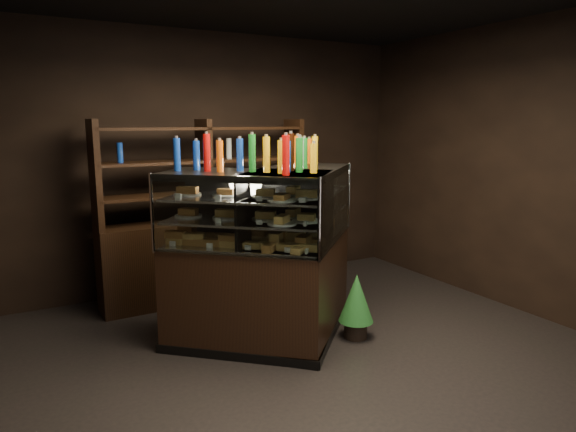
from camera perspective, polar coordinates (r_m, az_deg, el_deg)
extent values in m
plane|color=black|center=(4.43, 3.98, -16.05)|extent=(5.00, 5.00, 0.00)
cube|color=black|center=(6.23, -8.47, 5.98)|extent=(5.00, 0.02, 3.00)
cube|color=black|center=(5.74, 25.72, 4.69)|extent=(0.02, 5.00, 3.00)
cube|color=black|center=(4.85, 1.12, -7.77)|extent=(1.48, 1.48, 0.91)
cube|color=black|center=(5.00, 1.10, -12.31)|extent=(1.52, 1.53, 0.08)
cube|color=black|center=(4.63, 1.17, 4.90)|extent=(1.48, 1.48, 0.06)
cube|color=silver|center=(4.73, 1.14, -2.40)|extent=(1.40, 1.40, 0.02)
cube|color=silver|center=(4.68, 1.15, 0.16)|extent=(1.40, 1.40, 0.02)
cube|color=silver|center=(4.65, 1.16, 2.50)|extent=(1.40, 1.40, 0.02)
cube|color=white|center=(4.59, 5.49, 1.14)|extent=(0.98, 1.00, 0.64)
cylinder|color=silver|center=(5.27, 6.73, 2.32)|extent=(0.03, 0.03, 0.66)
cylinder|color=silver|center=(3.92, 3.53, -0.44)|extent=(0.03, 0.03, 0.66)
cube|color=black|center=(4.61, -4.56, -8.81)|extent=(1.51, 1.45, 0.91)
cube|color=black|center=(4.76, -4.49, -13.54)|extent=(1.55, 1.49, 0.08)
cube|color=black|center=(4.37, -4.77, 4.54)|extent=(1.51, 1.45, 0.06)
cube|color=silver|center=(4.48, -4.65, -3.17)|extent=(1.43, 1.37, 0.02)
cube|color=silver|center=(4.43, -4.69, -0.47)|extent=(1.43, 1.37, 0.02)
cube|color=silver|center=(4.40, -4.73, 2.00)|extent=(1.43, 1.37, 0.02)
cube|color=white|center=(4.08, -6.21, -0.06)|extent=(1.05, 0.93, 0.64)
cylinder|color=silver|center=(3.92, 3.53, -0.44)|extent=(0.03, 0.03, 0.66)
cylinder|color=silver|center=(4.36, -14.87, 0.33)|extent=(0.03, 0.03, 0.66)
cube|color=#B48340|center=(4.16, -0.42, -3.65)|extent=(0.19, 0.19, 0.06)
cube|color=#B48340|center=(4.32, 0.19, -3.13)|extent=(0.19, 0.19, 0.06)
cube|color=#B48340|center=(4.47, 0.77, -2.64)|extent=(0.19, 0.19, 0.06)
cube|color=#B48340|center=(4.63, 1.30, -2.19)|extent=(0.19, 0.19, 0.06)
cube|color=#B48340|center=(4.79, 1.80, -1.77)|extent=(0.19, 0.19, 0.06)
cube|color=#B48340|center=(4.95, 2.26, -1.37)|extent=(0.19, 0.19, 0.06)
cube|color=#B48340|center=(5.11, 2.70, -1.00)|extent=(0.19, 0.19, 0.06)
cube|color=#B48340|center=(5.27, 3.11, -0.65)|extent=(0.19, 0.19, 0.06)
cylinder|color=white|center=(4.18, -0.67, -0.86)|extent=(0.24, 0.24, 0.02)
cube|color=#B48340|center=(4.17, -0.67, -0.39)|extent=(0.18, 0.18, 0.05)
cylinder|color=white|center=(4.51, 0.59, -0.01)|extent=(0.24, 0.24, 0.02)
cube|color=#B48340|center=(4.51, 0.59, 0.42)|extent=(0.18, 0.18, 0.05)
cylinder|color=white|center=(4.85, 1.67, 0.72)|extent=(0.24, 0.24, 0.02)
cube|color=#B48340|center=(4.84, 1.68, 1.12)|extent=(0.18, 0.18, 0.05)
cylinder|color=white|center=(5.19, 2.62, 1.35)|extent=(0.24, 0.24, 0.02)
cube|color=#B48340|center=(5.18, 2.62, 1.73)|extent=(0.18, 0.18, 0.05)
cylinder|color=white|center=(4.15, -0.68, 1.76)|extent=(0.24, 0.24, 0.02)
cube|color=#B48340|center=(4.14, -0.68, 2.23)|extent=(0.18, 0.18, 0.05)
cylinder|color=white|center=(4.48, 0.59, 2.42)|extent=(0.24, 0.24, 0.02)
cube|color=#B48340|center=(4.48, 0.59, 2.86)|extent=(0.18, 0.18, 0.05)
cylinder|color=white|center=(4.82, 1.69, 2.98)|extent=(0.24, 0.24, 0.02)
cube|color=#B48340|center=(4.82, 1.69, 3.39)|extent=(0.18, 0.18, 0.05)
cylinder|color=white|center=(5.16, 2.64, 3.47)|extent=(0.24, 0.24, 0.02)
cube|color=#B48340|center=(5.16, 2.64, 3.85)|extent=(0.18, 0.18, 0.05)
cube|color=#B48340|center=(4.64, -11.71, -2.38)|extent=(0.19, 0.19, 0.06)
cube|color=#B48340|center=(4.58, -9.80, -2.50)|extent=(0.19, 0.19, 0.06)
cube|color=#B48340|center=(4.52, -7.84, -2.62)|extent=(0.19, 0.19, 0.06)
cube|color=#B48340|center=(4.46, -5.82, -2.74)|extent=(0.19, 0.19, 0.06)
cube|color=#B48340|center=(4.41, -3.75, -2.85)|extent=(0.19, 0.19, 0.06)
cube|color=#B48340|center=(4.37, -1.64, -2.97)|extent=(0.19, 0.19, 0.06)
cube|color=#B48340|center=(4.33, 0.51, -3.08)|extent=(0.19, 0.19, 0.06)
cube|color=#B48340|center=(4.30, 2.69, -3.19)|extent=(0.19, 0.19, 0.06)
cylinder|color=white|center=(4.61, -10.99, 0.02)|extent=(0.24, 0.24, 0.02)
cube|color=#B48340|center=(4.61, -11.01, 0.44)|extent=(0.18, 0.18, 0.05)
cylinder|color=white|center=(4.48, -6.85, -0.16)|extent=(0.24, 0.24, 0.02)
cube|color=#B48340|center=(4.48, -6.86, 0.28)|extent=(0.18, 0.18, 0.05)
cylinder|color=white|center=(4.38, -2.49, -0.34)|extent=(0.24, 0.24, 0.02)
cube|color=#B48340|center=(4.37, -2.49, 0.10)|extent=(0.18, 0.18, 0.05)
cylinder|color=white|center=(4.30, 2.06, -0.54)|extent=(0.24, 0.24, 0.02)
cube|color=#B48340|center=(4.30, 2.06, -0.09)|extent=(0.18, 0.18, 0.05)
cylinder|color=white|center=(4.58, -11.08, 2.40)|extent=(0.24, 0.24, 0.02)
cube|color=#B48340|center=(4.58, -11.09, 2.83)|extent=(0.18, 0.18, 0.05)
cylinder|color=white|center=(4.45, -6.90, 2.29)|extent=(0.24, 0.24, 0.02)
cube|color=#B48340|center=(4.45, -6.91, 2.73)|extent=(0.18, 0.18, 0.05)
cylinder|color=white|center=(4.35, -2.51, 2.16)|extent=(0.24, 0.24, 0.02)
cube|color=#B48340|center=(4.34, -2.51, 2.61)|extent=(0.18, 0.18, 0.05)
cylinder|color=white|center=(4.27, 2.08, 2.01)|extent=(0.24, 0.24, 0.02)
cube|color=#B48340|center=(4.26, 2.08, 2.47)|extent=(0.18, 0.18, 0.05)
cylinder|color=#0F38B2|center=(4.05, -0.91, 6.52)|extent=(0.06, 0.06, 0.28)
cylinder|color=silver|center=(4.05, -0.92, 8.64)|extent=(0.03, 0.03, 0.02)
cylinder|color=#147223|center=(4.18, -0.40, 6.64)|extent=(0.06, 0.06, 0.28)
cylinder|color=silver|center=(4.17, -0.40, 8.70)|extent=(0.03, 0.03, 0.02)
cylinder|color=black|center=(4.30, 0.08, 6.75)|extent=(0.06, 0.06, 0.28)
cylinder|color=silver|center=(4.30, 0.08, 8.75)|extent=(0.03, 0.03, 0.02)
cylinder|color=silver|center=(4.43, 0.54, 6.85)|extent=(0.06, 0.06, 0.28)
cylinder|color=silver|center=(4.42, 0.54, 8.79)|extent=(0.03, 0.03, 0.02)
cylinder|color=#B20C0A|center=(4.55, 0.97, 6.95)|extent=(0.06, 0.06, 0.28)
cylinder|color=silver|center=(4.55, 0.97, 8.84)|extent=(0.03, 0.03, 0.02)
cylinder|color=yellow|center=(4.68, 1.38, 7.05)|extent=(0.06, 0.06, 0.28)
cylinder|color=silver|center=(4.67, 1.38, 8.88)|extent=(0.03, 0.03, 0.02)
cylinder|color=#D8590A|center=(4.81, 1.76, 7.13)|extent=(0.06, 0.06, 0.28)
cylinder|color=silver|center=(4.80, 1.77, 8.92)|extent=(0.03, 0.03, 0.02)
cylinder|color=#0F38B2|center=(4.93, 2.13, 7.22)|extent=(0.06, 0.06, 0.28)
cylinder|color=silver|center=(4.93, 2.14, 8.96)|extent=(0.03, 0.03, 0.02)
cylinder|color=#147223|center=(5.06, 2.48, 7.29)|extent=(0.06, 0.06, 0.28)
cylinder|color=silver|center=(5.05, 2.49, 8.99)|extent=(0.03, 0.03, 0.02)
cylinder|color=black|center=(5.19, 2.81, 7.37)|extent=(0.06, 0.06, 0.28)
cylinder|color=silver|center=(5.18, 2.82, 9.02)|extent=(0.03, 0.03, 0.02)
cylinder|color=#0F38B2|center=(4.57, -11.87, 6.74)|extent=(0.06, 0.06, 0.28)
cylinder|color=silver|center=(4.56, -11.95, 8.62)|extent=(0.03, 0.03, 0.02)
cylinder|color=#147223|center=(4.52, -10.36, 6.76)|extent=(0.06, 0.06, 0.28)
cylinder|color=silver|center=(4.51, -10.42, 8.66)|extent=(0.03, 0.03, 0.02)
cylinder|color=black|center=(4.47, -8.81, 6.76)|extent=(0.06, 0.06, 0.28)
cylinder|color=silver|center=(4.46, -8.87, 8.69)|extent=(0.03, 0.03, 0.02)
cylinder|color=silver|center=(4.42, -7.23, 6.77)|extent=(0.06, 0.06, 0.28)
cylinder|color=silver|center=(4.42, -7.28, 8.71)|extent=(0.03, 0.03, 0.02)
cylinder|color=#B20C0A|center=(4.38, -5.62, 6.76)|extent=(0.06, 0.06, 0.28)
cylinder|color=silver|center=(4.37, -5.65, 8.73)|extent=(0.03, 0.03, 0.02)
cylinder|color=yellow|center=(4.34, -3.98, 6.76)|extent=(0.06, 0.06, 0.28)
cylinder|color=silver|center=(4.33, -4.00, 8.74)|extent=(0.03, 0.03, 0.02)
cylinder|color=#D8590A|center=(4.31, -2.30, 6.74)|extent=(0.06, 0.06, 0.28)
cylinder|color=silver|center=(4.30, -2.32, 8.74)|extent=(0.03, 0.03, 0.02)
cylinder|color=#0F38B2|center=(4.27, -0.61, 6.72)|extent=(0.06, 0.06, 0.28)
cylinder|color=silver|center=(4.27, -0.61, 8.73)|extent=(0.03, 0.03, 0.02)
cylinder|color=#147223|center=(4.25, 1.12, 6.70)|extent=(0.06, 0.06, 0.28)
cylinder|color=silver|center=(4.24, 1.12, 8.72)|extent=(0.03, 0.03, 0.02)
cylinder|color=black|center=(4.22, 2.86, 6.67)|extent=(0.06, 0.06, 0.28)
cylinder|color=silver|center=(4.21, 2.88, 8.70)|extent=(0.03, 0.03, 0.02)
cylinder|color=black|center=(4.90, 7.52, -12.36)|extent=(0.21, 0.21, 0.16)
cone|color=#195927|center=(4.79, 7.61, -9.02)|extent=(0.32, 0.32, 0.44)
cone|color=#195927|center=(4.75, 7.65, -7.35)|extent=(0.25, 0.25, 0.31)
cube|color=black|center=(5.90, -8.99, -4.65)|extent=(2.36, 0.48, 0.90)
cube|color=black|center=(5.42, -20.64, 4.24)|extent=(0.07, 0.38, 1.10)
cube|color=black|center=(5.72, -9.27, 5.07)|extent=(0.07, 0.38, 1.10)
cube|color=black|center=(6.22, 0.63, 5.63)|extent=(0.07, 0.38, 1.10)
cube|color=black|center=(5.75, -9.20, 2.59)|extent=(2.31, 0.44, 0.03)
cube|color=black|center=(5.71, -9.30, 6.07)|extent=(2.31, 0.44, 0.03)
cube|color=black|center=(5.70, -9.41, 9.58)|extent=(2.31, 0.44, 0.03)
cylinder|color=#0F38B2|center=(5.48, -17.97, 3.15)|extent=(0.06, 0.06, 0.22)
cylinder|color=#147223|center=(5.63, -12.06, 3.61)|extent=(0.06, 0.06, 0.22)
cylinder|color=black|center=(5.85, -6.52, 4.02)|extent=(0.06, 0.06, 0.22)
cylinder|color=silver|center=(6.11, -1.40, 4.36)|extent=(0.06, 0.06, 0.22)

